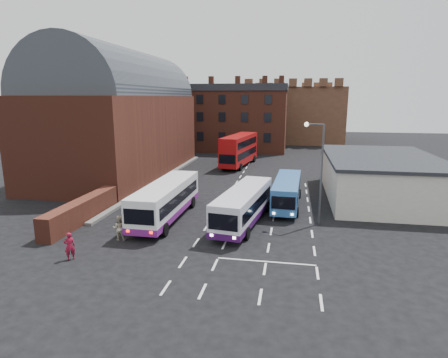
% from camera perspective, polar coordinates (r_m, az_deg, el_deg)
% --- Properties ---
extents(ground, '(180.00, 180.00, 0.00)m').
position_cam_1_polar(ground, '(27.07, -3.85, -9.03)').
color(ground, black).
extents(railway_station, '(12.00, 28.00, 16.00)m').
position_cam_1_polar(railway_station, '(50.42, -15.47, 9.37)').
color(railway_station, '#602B1E').
rests_on(railway_station, ground).
extents(forecourt_wall, '(1.20, 10.00, 1.80)m').
position_cam_1_polar(forecourt_wall, '(32.40, -20.81, -4.53)').
color(forecourt_wall, '#602B1E').
rests_on(forecourt_wall, ground).
extents(cream_building, '(10.40, 16.40, 4.25)m').
position_cam_1_polar(cream_building, '(40.14, 22.68, 0.32)').
color(cream_building, beige).
rests_on(cream_building, ground).
extents(brick_terrace, '(22.00, 10.00, 11.00)m').
position_cam_1_polar(brick_terrace, '(71.61, 0.46, 8.84)').
color(brick_terrace, brown).
rests_on(brick_terrace, ground).
extents(castle_keep, '(22.00, 22.00, 12.00)m').
position_cam_1_polar(castle_keep, '(90.50, 10.31, 9.69)').
color(castle_keep, brown).
rests_on(castle_keep, ground).
extents(bus_white_outbound, '(2.86, 11.00, 2.99)m').
position_cam_1_polar(bus_white_outbound, '(31.09, -8.81, -2.88)').
color(bus_white_outbound, white).
rests_on(bus_white_outbound, ground).
extents(bus_white_inbound, '(3.75, 10.49, 2.80)m').
position_cam_1_polar(bus_white_inbound, '(29.59, 3.01, -3.77)').
color(bus_white_inbound, silver).
rests_on(bus_white_inbound, ground).
extents(bus_blue, '(2.71, 9.53, 2.57)m').
position_cam_1_polar(bus_blue, '(34.76, 9.58, -1.71)').
color(bus_blue, '#2E61A4').
rests_on(bus_blue, ground).
extents(bus_red_double, '(4.16, 11.49, 4.50)m').
position_cam_1_polar(bus_red_double, '(54.77, 2.33, 4.49)').
color(bus_red_double, '#9F0C0D').
rests_on(bus_red_double, ground).
extents(street_lamp, '(1.53, 0.79, 8.00)m').
position_cam_1_polar(street_lamp, '(29.70, 14.18, 2.22)').
color(street_lamp, '#484B4E').
rests_on(street_lamp, ground).
extents(pedestrian_red, '(0.77, 0.74, 1.77)m').
position_cam_1_polar(pedestrian_red, '(25.27, -22.47, -9.43)').
color(pedestrian_red, maroon).
rests_on(pedestrian_red, ground).
extents(pedestrian_beige, '(1.01, 0.88, 1.79)m').
position_cam_1_polar(pedestrian_beige, '(27.44, -15.67, -7.19)').
color(pedestrian_beige, '#BAAB8D').
rests_on(pedestrian_beige, ground).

